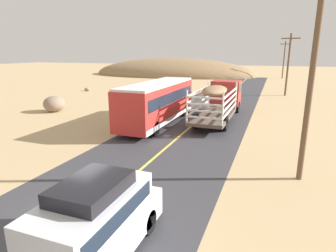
# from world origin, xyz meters

# --- Properties ---
(ground_plane) EXTENTS (240.00, 240.00, 0.00)m
(ground_plane) POSITION_xyz_m (0.00, 0.00, 0.00)
(ground_plane) COLOR tan
(road_surface) EXTENTS (8.00, 120.00, 0.02)m
(road_surface) POSITION_xyz_m (0.00, 0.00, 0.01)
(road_surface) COLOR #38383D
(road_surface) RESTS_ON ground
(road_centre_line) EXTENTS (0.16, 117.60, 0.00)m
(road_centre_line) POSITION_xyz_m (0.00, 0.00, 0.02)
(road_centre_line) COLOR #D8CC4C
(road_centre_line) RESTS_ON road_surface
(suv_near) EXTENTS (1.90, 4.62, 2.29)m
(suv_near) POSITION_xyz_m (1.54, -1.43, 1.15)
(suv_near) COLOR silver
(suv_near) RESTS_ON road_surface
(livestock_truck) EXTENTS (2.53, 9.70, 3.02)m
(livestock_truck) POSITION_xyz_m (1.49, 17.27, 1.79)
(livestock_truck) COLOR #B2332D
(livestock_truck) RESTS_ON road_surface
(bus) EXTENTS (2.54, 10.00, 3.21)m
(bus) POSITION_xyz_m (-2.68, 13.06, 1.75)
(bus) COLOR red
(bus) RESTS_ON road_surface
(power_pole_near) EXTENTS (2.20, 0.24, 8.55)m
(power_pole_near) POSITION_xyz_m (7.01, 5.99, 4.57)
(power_pole_near) COLOR brown
(power_pole_near) RESTS_ON ground
(power_pole_mid) EXTENTS (2.20, 0.24, 7.72)m
(power_pole_mid) POSITION_xyz_m (7.01, 32.67, 4.15)
(power_pole_mid) COLOR brown
(power_pole_mid) RESTS_ON ground
(power_pole_far) EXTENTS (2.20, 0.24, 7.73)m
(power_pole_far) POSITION_xyz_m (7.01, 59.36, 4.15)
(power_pole_far) COLOR brown
(power_pole_far) RESTS_ON ground
(boulder_near_shoulder) EXTENTS (1.93, 2.00, 1.48)m
(boulder_near_shoulder) POSITION_xyz_m (-13.63, 13.93, 0.74)
(boulder_near_shoulder) COLOR #84705B
(boulder_near_shoulder) RESTS_ON ground
(boulder_mid_field) EXTENTS (0.82, 0.68, 0.48)m
(boulder_mid_field) POSITION_xyz_m (-19.77, 27.36, 0.24)
(boulder_mid_field) COLOR #84705B
(boulder_mid_field) RESTS_ON ground
(distant_hill) EXTENTS (40.81, 21.60, 8.12)m
(distant_hill) POSITION_xyz_m (-18.45, 60.21, 0.00)
(distant_hill) COLOR #8D6E4C
(distant_hill) RESTS_ON ground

